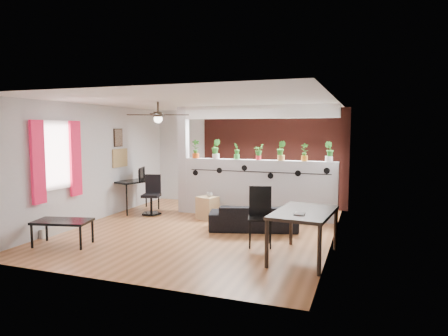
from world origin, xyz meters
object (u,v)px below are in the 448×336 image
at_px(potted_plant_2, 237,151).
at_px(cup, 209,195).
at_px(ceiling_fan, 158,116).
at_px(potted_plant_4, 281,150).
at_px(potted_plant_3, 259,152).
at_px(potted_plant_1, 216,148).
at_px(potted_plant_6, 329,151).
at_px(cube_shelf, 208,208).
at_px(sofa, 253,218).
at_px(coffee_table, 62,223).
at_px(potted_plant_0, 196,148).
at_px(office_chair, 152,197).
at_px(computer_desk, 137,183).
at_px(dining_table, 304,216).
at_px(folding_chair, 260,211).
at_px(potted_plant_5, 305,151).

xyz_separation_m(potted_plant_2, cup, (-0.48, -0.53, -0.99)).
bearing_deg(ceiling_fan, potted_plant_4, 40.24).
relative_size(potted_plant_2, potted_plant_4, 0.85).
relative_size(potted_plant_4, cup, 3.36).
relative_size(potted_plant_3, potted_plant_4, 0.80).
distance_m(potted_plant_1, potted_plant_6, 2.63).
bearing_deg(cube_shelf, sofa, -7.48).
relative_size(potted_plant_3, potted_plant_6, 0.82).
distance_m(ceiling_fan, coffee_table, 2.69).
distance_m(potted_plant_0, potted_plant_1, 0.53).
distance_m(sofa, coffee_table, 3.64).
xyz_separation_m(cup, office_chair, (-1.48, -0.03, -0.15)).
bearing_deg(computer_desk, potted_plant_6, 4.20).
distance_m(potted_plant_6, computer_desk, 4.72).
height_order(dining_table, folding_chair, folding_chair).
bearing_deg(sofa, potted_plant_0, -48.44).
height_order(potted_plant_6, coffee_table, potted_plant_6).
xyz_separation_m(potted_plant_4, potted_plant_5, (0.53, 0.00, -0.02)).
bearing_deg(folding_chair, potted_plant_1, 127.85).
bearing_deg(potted_plant_4, potted_plant_2, 180.00).
bearing_deg(coffee_table, potted_plant_6, 38.36).
xyz_separation_m(potted_plant_3, potted_plant_5, (1.05, -0.00, 0.02)).
height_order(potted_plant_6, computer_desk, potted_plant_6).
height_order(ceiling_fan, sofa, ceiling_fan).
bearing_deg(cup, potted_plant_0, 137.06).
bearing_deg(potted_plant_3, coffee_table, -128.45).
bearing_deg(potted_plant_1, folding_chair, -52.15).
height_order(potted_plant_1, potted_plant_4, potted_plant_1).
distance_m(potted_plant_2, potted_plant_5, 1.58).
relative_size(office_chair, folding_chair, 0.91).
relative_size(potted_plant_0, potted_plant_2, 1.21).
relative_size(potted_plant_4, dining_table, 0.30).
height_order(ceiling_fan, office_chair, ceiling_fan).
height_order(potted_plant_1, potted_plant_5, potted_plant_1).
bearing_deg(folding_chair, potted_plant_4, 92.10).
bearing_deg(potted_plant_3, sofa, -79.66).
height_order(potted_plant_2, cup, potted_plant_2).
xyz_separation_m(potted_plant_2, sofa, (0.74, -1.15, -1.30)).
bearing_deg(office_chair, potted_plant_5, 9.06).
xyz_separation_m(ceiling_fan, cup, (0.59, 1.27, -1.75)).
bearing_deg(potted_plant_5, potted_plant_2, 180.00).
relative_size(computer_desk, dining_table, 0.82).
relative_size(potted_plant_1, dining_table, 0.32).
relative_size(potted_plant_1, potted_plant_6, 1.07).
distance_m(potted_plant_1, office_chair, 1.95).
relative_size(sofa, dining_table, 1.15).
relative_size(potted_plant_1, potted_plant_3, 1.31).
bearing_deg(potted_plant_3, office_chair, -167.22).
relative_size(potted_plant_2, cube_shelf, 0.75).
xyz_separation_m(potted_plant_0, potted_plant_4, (2.11, 0.00, -0.01)).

